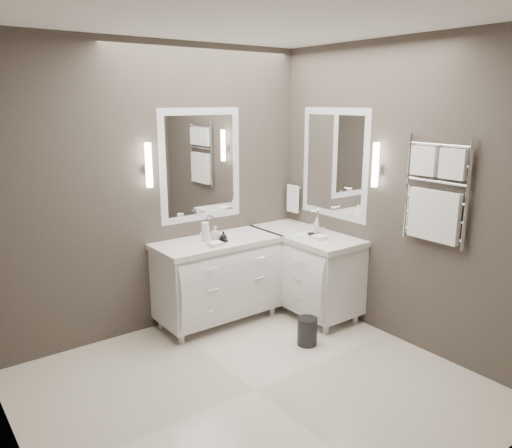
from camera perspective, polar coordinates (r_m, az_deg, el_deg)
floor at (r=4.04m, az=-0.15°, el=-18.52°), size 3.20×3.00×0.01m
ceiling at (r=3.46m, az=-0.18°, el=22.93°), size 3.20×3.00×0.01m
wall_back at (r=4.78m, az=-11.00°, el=3.85°), size 3.20×0.01×2.70m
wall_front at (r=2.51m, az=20.84°, el=-5.90°), size 3.20×0.01×2.70m
wall_left at (r=2.89m, az=-26.71°, el=-3.95°), size 0.01×3.00×2.70m
wall_right at (r=4.63m, az=16.05°, el=3.24°), size 0.01×3.00×2.70m
vanity_back at (r=4.97m, az=-4.42°, el=-5.86°), size 1.24×0.59×0.97m
vanity_right at (r=5.23m, az=5.67°, el=-4.88°), size 0.59×1.24×0.97m
mirror_back at (r=4.94m, az=-6.30°, el=6.70°), size 0.90×0.02×1.10m
mirror_right at (r=5.10m, az=8.92°, el=6.84°), size 0.02×0.90×1.10m
sconce_back at (r=4.62m, az=-12.16°, el=6.50°), size 0.06×0.06×0.40m
sconce_right at (r=4.66m, az=13.49°, el=6.50°), size 0.06×0.06×0.40m
towel_bar_corner at (r=5.54m, az=4.24°, el=2.97°), size 0.03×0.22×0.30m
towel_ladder at (r=4.35m, az=19.81°, el=2.87°), size 0.06×0.58×0.90m
waste_bin at (r=4.65m, az=5.88°, el=-12.10°), size 0.20×0.20×0.26m
amenity_tray_back at (r=4.77m, az=-4.25°, el=-1.97°), size 0.17×0.15×0.02m
amenity_tray_right at (r=5.02m, az=6.88°, el=-1.23°), size 0.14×0.17×0.02m
water_bottle at (r=4.79m, az=-5.86°, el=-0.92°), size 0.08×0.08×0.19m
soap_bottle_a at (r=4.75m, az=-4.70°, el=-1.08°), size 0.08×0.08×0.13m
soap_bottle_b at (r=4.75m, az=-3.76°, el=-1.36°), size 0.08×0.08×0.09m
soap_bottle_c at (r=5.00m, az=6.91°, el=-0.23°), size 0.07×0.07×0.16m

